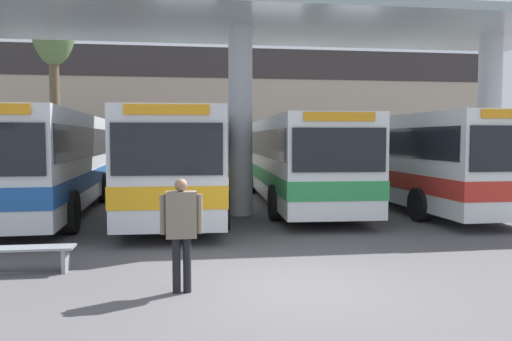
# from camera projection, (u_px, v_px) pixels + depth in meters

# --- Properties ---
(ground_plane) EXTENTS (100.00, 100.00, 0.00)m
(ground_plane) POSITION_uv_depth(u_px,v_px,m) (292.00, 286.00, 8.04)
(ground_plane) COLOR #565456
(townhouse_backdrop) EXTENTS (40.00, 0.58, 8.47)m
(townhouse_backdrop) POSITION_uv_depth(u_px,v_px,m) (210.00, 101.00, 33.78)
(townhouse_backdrop) COLOR tan
(townhouse_backdrop) RESTS_ON ground_plane
(station_canopy) EXTENTS (21.58, 5.81, 6.01)m
(station_canopy) POSITION_uv_depth(u_px,v_px,m) (240.00, 47.00, 15.22)
(station_canopy) COLOR silver
(station_canopy) RESTS_ON ground_plane
(transit_bus_left_bay) EXTENTS (2.98, 10.67, 3.12)m
(transit_bus_left_bay) POSITION_uv_depth(u_px,v_px,m) (49.00, 159.00, 15.32)
(transit_bus_left_bay) COLOR silver
(transit_bus_left_bay) RESTS_ON ground_plane
(transit_bus_center_bay) EXTENTS (3.13, 11.81, 3.12)m
(transit_bus_center_bay) POSITION_uv_depth(u_px,v_px,m) (181.00, 157.00, 16.32)
(transit_bus_center_bay) COLOR silver
(transit_bus_center_bay) RESTS_ON ground_plane
(transit_bus_right_bay) EXTENTS (3.13, 12.51, 3.04)m
(transit_bus_right_bay) POSITION_uv_depth(u_px,v_px,m) (294.00, 156.00, 18.27)
(transit_bus_right_bay) COLOR white
(transit_bus_right_bay) RESTS_ON ground_plane
(transit_bus_far_right_bay) EXTENTS (2.80, 12.11, 3.11)m
(transit_bus_far_right_bay) POSITION_uv_depth(u_px,v_px,m) (402.00, 156.00, 18.04)
(transit_bus_far_right_bay) COLOR white
(transit_bus_far_right_bay) RESTS_ON ground_plane
(waiting_bench_near_pillar) EXTENTS (1.56, 0.44, 0.46)m
(waiting_bench_near_pillar) POSITION_uv_depth(u_px,v_px,m) (29.00, 254.00, 8.81)
(waiting_bench_near_pillar) COLOR gray
(waiting_bench_near_pillar) RESTS_ON ground_plane
(pedestrian_waiting) EXTENTS (0.65, 0.26, 1.77)m
(pedestrian_waiting) POSITION_uv_depth(u_px,v_px,m) (181.00, 223.00, 7.63)
(pedestrian_waiting) COLOR black
(pedestrian_waiting) RESTS_ON ground_plane
(poplar_tree_behind_left) EXTENTS (2.13, 2.13, 10.42)m
(poplar_tree_behind_left) POSITION_uv_depth(u_px,v_px,m) (53.00, 20.00, 22.91)
(poplar_tree_behind_left) COLOR brown
(poplar_tree_behind_left) RESTS_ON ground_plane
(parked_car_street) EXTENTS (4.61, 2.10, 2.00)m
(parked_car_street) POSITION_uv_depth(u_px,v_px,m) (101.00, 162.00, 29.12)
(parked_car_street) COLOR maroon
(parked_car_street) RESTS_ON ground_plane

